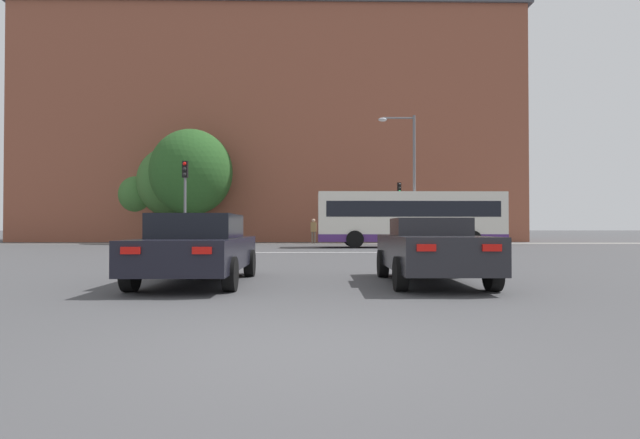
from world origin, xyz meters
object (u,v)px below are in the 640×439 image
at_px(traffic_light_near_left, 185,191).
at_px(street_lamp_junction, 408,167).
at_px(traffic_light_far_right, 399,203).
at_px(pedestrian_walking_west, 314,229).
at_px(pedestrian_walking_east, 347,229).
at_px(pedestrian_waiting, 158,231).
at_px(car_saloon_left, 198,248).
at_px(car_roadster_right, 431,250).
at_px(bus_crossing_lead, 410,218).

distance_m(traffic_light_near_left, street_lamp_junction, 12.72).
distance_m(traffic_light_far_right, pedestrian_walking_west, 6.52).
bearing_deg(traffic_light_near_left, pedestrian_walking_east, 53.98).
bearing_deg(pedestrian_walking_west, pedestrian_waiting, 4.46).
bearing_deg(car_saloon_left, pedestrian_walking_east, 79.10).
bearing_deg(traffic_light_near_left, street_lamp_junction, 22.11).
height_order(car_roadster_right, pedestrian_walking_west, pedestrian_walking_west).
relative_size(car_roadster_right, traffic_light_near_left, 0.98).
height_order(car_saloon_left, car_roadster_right, car_saloon_left).
bearing_deg(bus_crossing_lead, pedestrian_walking_west, -140.00).
distance_m(car_saloon_left, pedestrian_walking_east, 25.81).
bearing_deg(traffic_light_far_right, pedestrian_walking_west, 179.10).
relative_size(car_saloon_left, traffic_light_near_left, 1.05).
relative_size(traffic_light_near_left, traffic_light_far_right, 0.98).
relative_size(street_lamp_junction, pedestrian_walking_east, 4.34).
xyz_separation_m(car_roadster_right, pedestrian_waiting, (-13.76, 26.40, 0.22)).
relative_size(street_lamp_junction, pedestrian_waiting, 4.84).
bearing_deg(car_roadster_right, pedestrian_walking_west, 96.32).
bearing_deg(car_saloon_left, traffic_light_near_left, 105.41).
distance_m(street_lamp_junction, pedestrian_walking_west, 9.93).
bearing_deg(car_saloon_left, pedestrian_walking_west, 84.47).
xyz_separation_m(car_saloon_left, pedestrian_waiting, (-8.88, 26.30, 0.18)).
bearing_deg(pedestrian_waiting, traffic_light_near_left, -178.95).
bearing_deg(car_saloon_left, bus_crossing_lead, 66.68).
height_order(traffic_light_near_left, pedestrian_waiting, traffic_light_near_left).
bearing_deg(car_saloon_left, street_lamp_junction, 66.43).
relative_size(car_saloon_left, pedestrian_waiting, 2.89).
xyz_separation_m(car_roadster_right, traffic_light_near_left, (-8.57, 13.58, 2.22)).
relative_size(bus_crossing_lead, traffic_light_far_right, 2.44).
bearing_deg(pedestrian_walking_east, car_saloon_left, 44.35).
xyz_separation_m(car_roadster_right, traffic_light_far_right, (3.90, 25.71, 2.28)).
bearing_deg(pedestrian_waiting, traffic_light_far_right, -113.26).
distance_m(car_saloon_left, bus_crossing_lead, 20.67).
height_order(street_lamp_junction, pedestrian_walking_east, street_lamp_junction).
distance_m(bus_crossing_lead, traffic_light_near_left, 13.14).
height_order(car_roadster_right, pedestrian_walking_east, pedestrian_walking_east).
bearing_deg(bus_crossing_lead, pedestrian_waiting, -113.30).
bearing_deg(pedestrian_walking_east, car_roadster_right, 55.24).
xyz_separation_m(traffic_light_near_left, pedestrian_walking_east, (8.61, 11.85, -1.88)).
height_order(car_saloon_left, traffic_light_far_right, traffic_light_far_right).
height_order(street_lamp_junction, pedestrian_waiting, street_lamp_junction).
height_order(traffic_light_near_left, traffic_light_far_right, traffic_light_far_right).
height_order(car_saloon_left, pedestrian_waiting, pedestrian_waiting).
relative_size(traffic_light_far_right, pedestrian_walking_east, 2.51).
xyz_separation_m(pedestrian_waiting, pedestrian_walking_east, (13.81, -0.97, 0.12)).
bearing_deg(car_roadster_right, traffic_light_far_right, 82.51).
bearing_deg(car_roadster_right, street_lamp_junction, 81.48).
bearing_deg(traffic_light_far_right, street_lamp_junction, -96.06).
bearing_deg(car_saloon_left, traffic_light_far_right, 71.19).
bearing_deg(bus_crossing_lead, car_saloon_left, -23.42).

